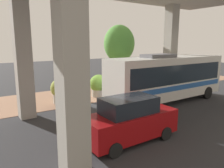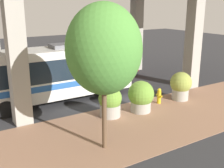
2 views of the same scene
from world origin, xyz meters
name	(u,v)px [view 1 (image 1 of 2)]	position (x,y,z in m)	size (l,w,h in m)	color
ground_plane	(109,100)	(0.00, 0.00, 0.00)	(80.00, 80.00, 0.00)	#2D2D30
sidewalk_strip	(91,93)	(-3.00, 0.00, 0.01)	(6.00, 40.00, 0.02)	#936B51
bus	(167,76)	(2.88, 3.44, 2.01)	(2.69, 10.14, 3.72)	silver
fire_hydrant	(82,94)	(-1.11, -1.84, 0.51)	(0.52, 0.25, 1.02)	gold
planter_front	(60,91)	(-1.29, -3.54, 0.99)	(1.42, 1.42, 1.90)	#9E998E
planter_middle	(99,85)	(-1.59, 0.00, 0.94)	(1.54, 1.54, 1.87)	#9E998E
planter_back	(119,84)	(-1.28, 1.94, 0.88)	(1.32, 1.32, 1.76)	#9E998E
street_tree_near	(119,44)	(-4.20, 4.04, 4.43)	(3.14, 3.14, 6.32)	brown
parked_car	(130,120)	(6.70, -3.23, 1.03)	(1.89, 4.51, 2.13)	maroon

